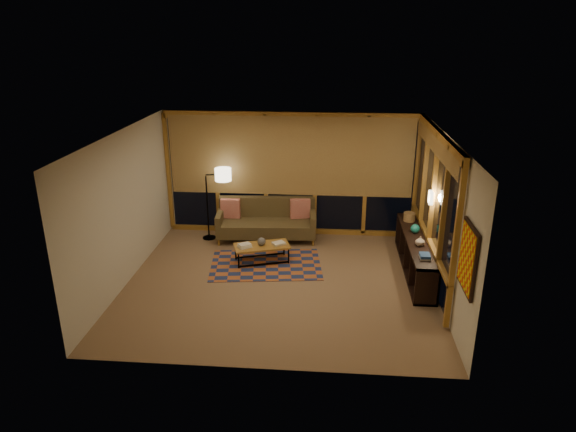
# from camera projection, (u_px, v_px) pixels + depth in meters

# --- Properties ---
(floor) EXTENTS (5.50, 5.00, 0.01)m
(floor) POSITION_uv_depth(u_px,v_px,m) (280.00, 283.00, 9.29)
(floor) COLOR #896F57
(floor) RESTS_ON ground
(ceiling) EXTENTS (5.50, 5.00, 0.01)m
(ceiling) POSITION_uv_depth(u_px,v_px,m) (279.00, 135.00, 8.35)
(ceiling) COLOR silver
(ceiling) RESTS_ON walls
(walls) EXTENTS (5.51, 5.01, 2.70)m
(walls) POSITION_uv_depth(u_px,v_px,m) (279.00, 213.00, 8.82)
(walls) COLOR beige
(walls) RESTS_ON floor
(window_wall_back) EXTENTS (5.30, 0.16, 2.60)m
(window_wall_back) POSITION_uv_depth(u_px,v_px,m) (290.00, 175.00, 11.09)
(window_wall_back) COLOR #B3732C
(window_wall_back) RESTS_ON walls
(window_wall_right) EXTENTS (0.16, 3.70, 2.60)m
(window_wall_right) POSITION_uv_depth(u_px,v_px,m) (432.00, 206.00, 9.17)
(window_wall_right) COLOR #B3732C
(window_wall_right) RESTS_ON walls
(wall_art) EXTENTS (0.06, 0.74, 0.94)m
(wall_art) POSITION_uv_depth(u_px,v_px,m) (467.00, 258.00, 6.84)
(wall_art) COLOR red
(wall_art) RESTS_ON walls
(wall_sconce) EXTENTS (0.12, 0.18, 0.22)m
(wall_sconce) POSITION_uv_depth(u_px,v_px,m) (431.00, 197.00, 8.97)
(wall_sconce) COLOR #FFF1CB
(wall_sconce) RESTS_ON walls
(sofa) EXTENTS (2.15, 0.99, 0.86)m
(sofa) POSITION_uv_depth(u_px,v_px,m) (266.00, 221.00, 11.04)
(sofa) COLOR brown
(sofa) RESTS_ON floor
(pillow_left) EXTENTS (0.42, 0.15, 0.42)m
(pillow_left) POSITION_uv_depth(u_px,v_px,m) (230.00, 209.00, 11.14)
(pillow_left) COLOR #C00606
(pillow_left) RESTS_ON sofa
(pillow_right) EXTENTS (0.45, 0.24, 0.43)m
(pillow_right) POSITION_uv_depth(u_px,v_px,m) (300.00, 209.00, 11.13)
(pillow_right) COLOR #C00606
(pillow_right) RESTS_ON sofa
(area_rug) EXTENTS (2.27, 1.66, 0.01)m
(area_rug) POSITION_uv_depth(u_px,v_px,m) (266.00, 265.00, 9.98)
(area_rug) COLOR #B45E2D
(area_rug) RESTS_ON floor
(coffee_table) EXTENTS (1.17, 0.79, 0.36)m
(coffee_table) POSITION_uv_depth(u_px,v_px,m) (262.00, 253.00, 10.05)
(coffee_table) COLOR #B3732C
(coffee_table) RESTS_ON floor
(book_stack_a) EXTENTS (0.28, 0.27, 0.06)m
(book_stack_a) POSITION_uv_depth(u_px,v_px,m) (245.00, 246.00, 9.88)
(book_stack_a) COLOR #EFE8CD
(book_stack_a) RESTS_ON coffee_table
(book_stack_b) EXTENTS (0.27, 0.26, 0.04)m
(book_stack_b) POSITION_uv_depth(u_px,v_px,m) (279.00, 243.00, 10.03)
(book_stack_b) COLOR #EFE8CD
(book_stack_b) RESTS_ON coffee_table
(ceramic_pot) EXTENTS (0.20, 0.20, 0.16)m
(ceramic_pot) POSITION_uv_depth(u_px,v_px,m) (262.00, 241.00, 9.97)
(ceramic_pot) COLOR black
(ceramic_pot) RESTS_ON coffee_table
(floor_lamp) EXTENTS (0.57, 0.42, 1.58)m
(floor_lamp) POSITION_uv_depth(u_px,v_px,m) (207.00, 204.00, 10.98)
(floor_lamp) COLOR black
(floor_lamp) RESTS_ON floor
(bookshelf) EXTENTS (0.40, 2.70, 0.68)m
(bookshelf) POSITION_uv_depth(u_px,v_px,m) (415.00, 254.00, 9.63)
(bookshelf) COLOR black
(bookshelf) RESTS_ON floor
(basket) EXTENTS (0.28, 0.28, 0.17)m
(basket) POSITION_uv_depth(u_px,v_px,m) (409.00, 217.00, 10.32)
(basket) COLOR olive
(basket) RESTS_ON bookshelf
(teal_bowl) EXTENTS (0.22, 0.22, 0.17)m
(teal_bowl) POSITION_uv_depth(u_px,v_px,m) (415.00, 229.00, 9.71)
(teal_bowl) COLOR #18776B
(teal_bowl) RESTS_ON bookshelf
(vase) EXTENTS (0.18, 0.18, 0.18)m
(vase) POSITION_uv_depth(u_px,v_px,m) (420.00, 241.00, 9.15)
(vase) COLOR #BFAB96
(vase) RESTS_ON bookshelf
(shelf_book_stack) EXTENTS (0.16, 0.22, 0.06)m
(shelf_book_stack) POSITION_uv_depth(u_px,v_px,m) (425.00, 256.00, 8.67)
(shelf_book_stack) COLOR #EFE8CD
(shelf_book_stack) RESTS_ON bookshelf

